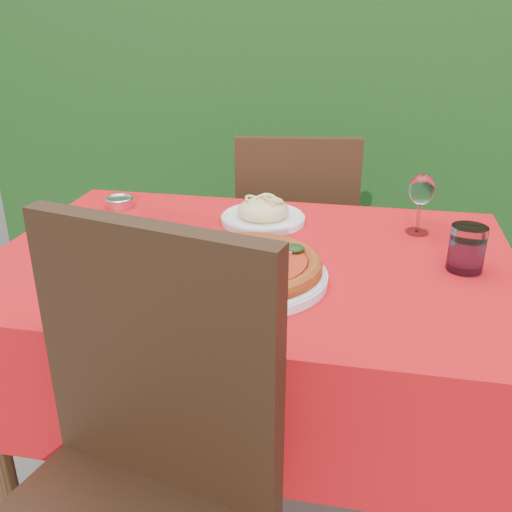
% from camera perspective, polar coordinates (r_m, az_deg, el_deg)
% --- Properties ---
extents(ground, '(60.00, 60.00, 0.00)m').
position_cam_1_polar(ground, '(1.82, -0.33, -21.99)').
color(ground, '#66625D').
rests_on(ground, ground).
extents(hedge, '(3.20, 0.55, 1.78)m').
position_cam_1_polar(hedge, '(2.84, 6.20, 15.64)').
color(hedge, black).
rests_on(hedge, ground).
extents(dining_table, '(1.26, 0.86, 0.75)m').
position_cam_1_polar(dining_table, '(1.46, -0.39, -5.35)').
color(dining_table, '#4D3118').
rests_on(dining_table, ground).
extents(chair_near, '(0.55, 0.55, 1.00)m').
position_cam_1_polar(chair_near, '(1.04, -12.90, -21.71)').
color(chair_near, black).
rests_on(chair_near, ground).
extents(chair_far, '(0.47, 0.47, 0.92)m').
position_cam_1_polar(chair_far, '(2.09, 3.95, 1.75)').
color(chair_far, black).
rests_on(chair_far, ground).
extents(pizza_plate, '(0.35, 0.35, 0.07)m').
position_cam_1_polar(pizza_plate, '(1.25, -0.87, -1.23)').
color(pizza_plate, silver).
rests_on(pizza_plate, dining_table).
extents(pasta_plate, '(0.24, 0.24, 0.07)m').
position_cam_1_polar(pasta_plate, '(1.60, 0.70, 4.24)').
color(pasta_plate, white).
rests_on(pasta_plate, dining_table).
extents(water_glass, '(0.08, 0.08, 0.11)m').
position_cam_1_polar(water_glass, '(1.38, 20.31, 0.50)').
color(water_glass, silver).
rests_on(water_glass, dining_table).
extents(wine_glass, '(0.07, 0.07, 0.16)m').
position_cam_1_polar(wine_glass, '(1.55, 16.21, 6.17)').
color(wine_glass, white).
rests_on(wine_glass, dining_table).
extents(fork, '(0.07, 0.18, 0.00)m').
position_cam_1_polar(fork, '(1.43, -14.28, 0.19)').
color(fork, '#B1B1B8').
rests_on(fork, dining_table).
extents(steel_ramekin, '(0.08, 0.08, 0.03)m').
position_cam_1_polar(steel_ramekin, '(1.77, -13.46, 5.17)').
color(steel_ramekin, silver).
rests_on(steel_ramekin, dining_table).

